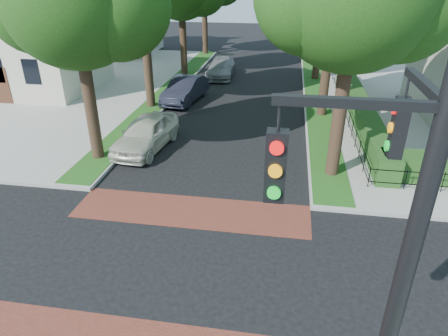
% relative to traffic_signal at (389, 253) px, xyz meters
% --- Properties ---
extents(ground, '(120.00, 120.00, 0.00)m').
position_rel_traffic_signal_xyz_m(ground, '(-4.89, 4.41, -4.71)').
color(ground, black).
rests_on(ground, ground).
extents(crosswalk_far, '(9.00, 2.20, 0.01)m').
position_rel_traffic_signal_xyz_m(crosswalk_far, '(-4.89, 7.61, -4.70)').
color(crosswalk_far, maroon).
rests_on(crosswalk_far, ground).
extents(grass_strip_ne, '(1.60, 29.80, 0.02)m').
position_rel_traffic_signal_xyz_m(grass_strip_ne, '(0.51, 23.51, -4.55)').
color(grass_strip_ne, '#1B4F16').
rests_on(grass_strip_ne, sidewalk_ne).
extents(grass_strip_nw, '(1.60, 29.80, 0.02)m').
position_rel_traffic_signal_xyz_m(grass_strip_nw, '(-10.29, 23.51, -4.55)').
color(grass_strip_nw, '#1B4F16').
rests_on(grass_strip_nw, sidewalk_nw).
extents(hedge_main_road, '(1.00, 18.00, 1.20)m').
position_rel_traffic_signal_xyz_m(hedge_main_road, '(2.81, 19.41, -3.96)').
color(hedge_main_road, '#173A14').
rests_on(hedge_main_road, sidewalk_ne).
extents(fence_main_road, '(0.06, 18.00, 0.90)m').
position_rel_traffic_signal_xyz_m(fence_main_road, '(2.01, 19.41, -4.11)').
color(fence_main_road, black).
rests_on(fence_main_road, sidewalk_ne).
extents(house_left_near, '(10.00, 9.00, 10.14)m').
position_rel_traffic_signal_xyz_m(house_left_near, '(-20.38, 22.41, 0.33)').
color(house_left_near, beige).
rests_on(house_left_near, sidewalk_nw).
extents(house_left_far, '(10.00, 9.00, 10.14)m').
position_rel_traffic_signal_xyz_m(house_left_far, '(-20.38, 36.41, 0.33)').
color(house_left_far, '#B5AEA2').
rests_on(house_left_far, sidewalk_nw).
extents(traffic_signal, '(2.17, 2.00, 8.00)m').
position_rel_traffic_signal_xyz_m(traffic_signal, '(0.00, 0.00, 0.00)').
color(traffic_signal, black).
rests_on(traffic_signal, sidewalk_se).
extents(parked_car_front, '(2.58, 5.15, 1.68)m').
position_rel_traffic_signal_xyz_m(parked_car_front, '(-8.49, 13.03, -3.86)').
color(parked_car_front, beige).
rests_on(parked_car_front, ground).
extents(parked_car_middle, '(2.44, 5.24, 1.66)m').
position_rel_traffic_signal_xyz_m(parked_car_middle, '(-8.49, 21.18, -3.88)').
color(parked_car_middle, black).
rests_on(parked_car_middle, ground).
extents(parked_car_rear, '(2.27, 5.26, 1.51)m').
position_rel_traffic_signal_xyz_m(parked_car_rear, '(-7.19, 28.37, -3.95)').
color(parked_car_rear, gray).
rests_on(parked_car_rear, ground).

